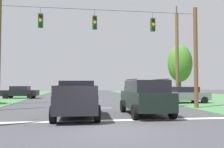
{
  "coord_description": "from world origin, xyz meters",
  "views": [
    {
      "loc": [
        -1.25,
        -9.38,
        1.77
      ],
      "look_at": [
        0.92,
        5.68,
        2.42
      ],
      "focal_mm": 38.0,
      "sensor_mm": 36.0,
      "label": 1
    }
  ],
  "objects_px": {
    "pickup_truck": "(76,99)",
    "distant_car_oncoming": "(185,95)",
    "distant_car_crossing_white": "(134,93)",
    "utility_pole_mid_right": "(177,55)",
    "distant_car_far_parked": "(20,92)",
    "tree_roadside_right": "(180,63)",
    "overhead_signal_span": "(95,51)",
    "suv_black": "(145,97)"
  },
  "relations": [
    {
      "from": "distant_car_far_parked",
      "to": "tree_roadside_right",
      "type": "bearing_deg",
      "value": 0.43
    },
    {
      "from": "pickup_truck",
      "to": "distant_car_oncoming",
      "type": "xyz_separation_m",
      "value": [
        9.9,
        7.82,
        -0.18
      ]
    },
    {
      "from": "distant_car_oncoming",
      "to": "tree_roadside_right",
      "type": "height_order",
      "value": "tree_roadside_right"
    },
    {
      "from": "suv_black",
      "to": "distant_car_oncoming",
      "type": "relative_size",
      "value": 1.1
    },
    {
      "from": "pickup_truck",
      "to": "utility_pole_mid_right",
      "type": "bearing_deg",
      "value": 44.14
    },
    {
      "from": "distant_car_crossing_white",
      "to": "utility_pole_mid_right",
      "type": "height_order",
      "value": "utility_pole_mid_right"
    },
    {
      "from": "overhead_signal_span",
      "to": "distant_car_far_parked",
      "type": "bearing_deg",
      "value": 120.4
    },
    {
      "from": "distant_car_oncoming",
      "to": "utility_pole_mid_right",
      "type": "relative_size",
      "value": 0.45
    },
    {
      "from": "utility_pole_mid_right",
      "to": "pickup_truck",
      "type": "bearing_deg",
      "value": -135.86
    },
    {
      "from": "utility_pole_mid_right",
      "to": "tree_roadside_right",
      "type": "xyz_separation_m",
      "value": [
        3.94,
        8.1,
        -0.09
      ]
    },
    {
      "from": "distant_car_oncoming",
      "to": "utility_pole_mid_right",
      "type": "distance_m",
      "value": 4.35
    },
    {
      "from": "distant_car_crossing_white",
      "to": "distant_car_far_parked",
      "type": "relative_size",
      "value": 1.0
    },
    {
      "from": "distant_car_crossing_white",
      "to": "tree_roadside_right",
      "type": "xyz_separation_m",
      "value": [
        8.01,
        6.44,
        3.82
      ]
    },
    {
      "from": "utility_pole_mid_right",
      "to": "tree_roadside_right",
      "type": "relative_size",
      "value": 1.36
    },
    {
      "from": "distant_car_crossing_white",
      "to": "distant_car_oncoming",
      "type": "xyz_separation_m",
      "value": [
        3.96,
        -3.55,
        0.0
      ]
    },
    {
      "from": "pickup_truck",
      "to": "distant_car_oncoming",
      "type": "relative_size",
      "value": 1.24
    },
    {
      "from": "distant_car_crossing_white",
      "to": "utility_pole_mid_right",
      "type": "relative_size",
      "value": 0.45
    },
    {
      "from": "overhead_signal_span",
      "to": "distant_car_oncoming",
      "type": "bearing_deg",
      "value": 26.39
    },
    {
      "from": "suv_black",
      "to": "distant_car_crossing_white",
      "type": "distance_m",
      "value": 11.44
    },
    {
      "from": "distant_car_crossing_white",
      "to": "distant_car_oncoming",
      "type": "relative_size",
      "value": 1.01
    },
    {
      "from": "distant_car_crossing_white",
      "to": "distant_car_far_parked",
      "type": "height_order",
      "value": "same"
    },
    {
      "from": "distant_car_crossing_white",
      "to": "tree_roadside_right",
      "type": "bearing_deg",
      "value": 38.8
    },
    {
      "from": "pickup_truck",
      "to": "suv_black",
      "type": "relative_size",
      "value": 1.13
    },
    {
      "from": "overhead_signal_span",
      "to": "suv_black",
      "type": "distance_m",
      "value": 5.27
    },
    {
      "from": "pickup_truck",
      "to": "distant_car_crossing_white",
      "type": "height_order",
      "value": "pickup_truck"
    },
    {
      "from": "suv_black",
      "to": "distant_car_oncoming",
      "type": "xyz_separation_m",
      "value": [
        6.03,
        7.69,
        -0.27
      ]
    },
    {
      "from": "utility_pole_mid_right",
      "to": "suv_black",
      "type": "bearing_deg",
      "value": -122.64
    },
    {
      "from": "pickup_truck",
      "to": "utility_pole_mid_right",
      "type": "height_order",
      "value": "utility_pole_mid_right"
    },
    {
      "from": "suv_black",
      "to": "distant_car_far_parked",
      "type": "distance_m",
      "value": 20.63
    },
    {
      "from": "pickup_truck",
      "to": "distant_car_crossing_white",
      "type": "distance_m",
      "value": 12.83
    },
    {
      "from": "overhead_signal_span",
      "to": "pickup_truck",
      "type": "xyz_separation_m",
      "value": [
        -1.28,
        -3.54,
        -3.15
      ]
    },
    {
      "from": "tree_roadside_right",
      "to": "distant_car_crossing_white",
      "type": "bearing_deg",
      "value": -141.2
    },
    {
      "from": "suv_black",
      "to": "distant_car_oncoming",
      "type": "height_order",
      "value": "suv_black"
    },
    {
      "from": "distant_car_crossing_white",
      "to": "tree_roadside_right",
      "type": "relative_size",
      "value": 0.62
    },
    {
      "from": "distant_car_crossing_white",
      "to": "distant_car_far_parked",
      "type": "bearing_deg",
      "value": 154.1
    },
    {
      "from": "tree_roadside_right",
      "to": "pickup_truck",
      "type": "bearing_deg",
      "value": -128.06
    },
    {
      "from": "distant_car_crossing_white",
      "to": "utility_pole_mid_right",
      "type": "distance_m",
      "value": 5.88
    },
    {
      "from": "utility_pole_mid_right",
      "to": "tree_roadside_right",
      "type": "distance_m",
      "value": 9.01
    },
    {
      "from": "overhead_signal_span",
      "to": "utility_pole_mid_right",
      "type": "bearing_deg",
      "value": 35.23
    },
    {
      "from": "pickup_truck",
      "to": "tree_roadside_right",
      "type": "bearing_deg",
      "value": 51.94
    },
    {
      "from": "suv_black",
      "to": "tree_roadside_right",
      "type": "height_order",
      "value": "tree_roadside_right"
    },
    {
      "from": "distant_car_oncoming",
      "to": "suv_black",
      "type": "bearing_deg",
      "value": -128.09
    }
  ]
}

